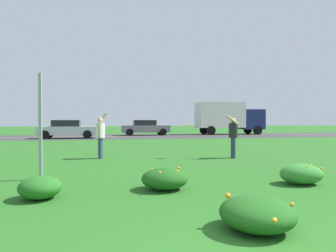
% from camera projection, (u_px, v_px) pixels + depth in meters
% --- Properties ---
extents(ground_plane, '(120.00, 120.00, 0.00)m').
position_uv_depth(ground_plane, '(139.00, 150.00, 14.98)').
color(ground_plane, '#26601E').
extents(highway_strip, '(120.00, 8.55, 0.01)m').
position_uv_depth(highway_strip, '(124.00, 136.00, 27.57)').
color(highway_strip, '#38383A').
rests_on(highway_strip, ground).
extents(highway_center_stripe, '(120.00, 0.16, 0.00)m').
position_uv_depth(highway_center_stripe, '(124.00, 136.00, 27.57)').
color(highway_center_stripe, yellow).
rests_on(highway_center_stripe, ground).
extents(daylily_clump_front_center, '(0.77, 0.80, 0.43)m').
position_uv_depth(daylily_clump_front_center, '(40.00, 187.00, 5.77)').
color(daylily_clump_front_center, '#23661E').
rests_on(daylily_clump_front_center, ground).
extents(daylily_clump_front_left, '(0.99, 0.79, 0.47)m').
position_uv_depth(daylily_clump_front_left, '(301.00, 174.00, 7.09)').
color(daylily_clump_front_left, '#337F2D').
rests_on(daylily_clump_front_left, ground).
extents(daylily_clump_front_right, '(0.99, 1.04, 0.47)m').
position_uv_depth(daylily_clump_front_right, '(257.00, 213.00, 4.13)').
color(daylily_clump_front_right, '#1E5619').
rests_on(daylily_clump_front_right, ground).
extents(daylily_clump_near_camera, '(0.98, 0.89, 0.46)m').
position_uv_depth(daylily_clump_near_camera, '(165.00, 179.00, 6.54)').
color(daylily_clump_near_camera, '#1E5619').
rests_on(daylily_clump_near_camera, ground).
extents(sign_post_near_path, '(0.07, 0.10, 2.58)m').
position_uv_depth(sign_post_near_path, '(40.00, 127.00, 7.56)').
color(sign_post_near_path, '#93969B').
rests_on(sign_post_near_path, ground).
extents(person_thrower_white_shirt, '(0.45, 0.51, 1.76)m').
position_uv_depth(person_thrower_white_shirt, '(100.00, 134.00, 11.81)').
color(person_thrower_white_shirt, silver).
rests_on(person_thrower_white_shirt, ground).
extents(person_catcher_dark_shirt, '(0.52, 0.51, 1.65)m').
position_uv_depth(person_catcher_dark_shirt, '(233.00, 134.00, 11.95)').
color(person_catcher_dark_shirt, '#232328').
rests_on(person_catcher_dark_shirt, ground).
extents(frisbee_orange, '(0.26, 0.26, 0.08)m').
position_uv_depth(frisbee_orange, '(190.00, 125.00, 11.94)').
color(frisbee_orange, orange).
extents(car_silver_center_left, '(4.50, 2.00, 1.45)m').
position_uv_depth(car_silver_center_left, '(68.00, 129.00, 24.79)').
color(car_silver_center_left, '#B7BABF').
rests_on(car_silver_center_left, ground).
extents(car_gray_center_right, '(4.50, 2.00, 1.45)m').
position_uv_depth(car_gray_center_right, '(145.00, 127.00, 29.85)').
color(car_gray_center_right, slate).
rests_on(car_gray_center_right, ground).
extents(box_truck_navy, '(6.70, 2.46, 3.20)m').
position_uv_depth(box_truck_navy, '(228.00, 117.00, 31.46)').
color(box_truck_navy, navy).
rests_on(box_truck_navy, ground).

